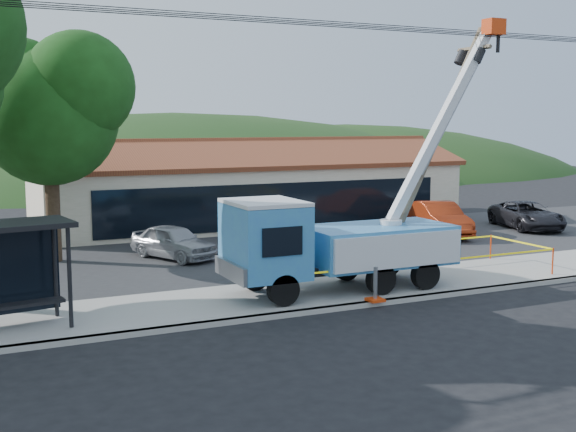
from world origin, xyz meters
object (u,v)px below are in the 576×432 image
at_px(utility_truck, 335,241).
at_px(leaning_pole, 434,141).
at_px(bus_shelter, 12,250).
at_px(car_dark, 526,230).
at_px(car_silver, 174,261).
at_px(car_red, 438,237).

distance_m(utility_truck, leaning_pole, 5.11).
height_order(bus_shelter, car_dark, bus_shelter).
distance_m(bus_shelter, car_dark, 26.54).
bearing_deg(car_silver, bus_shelter, -154.87).
bearing_deg(car_dark, bus_shelter, -146.77).
relative_size(leaning_pole, car_dark, 1.76).
distance_m(utility_truck, car_silver, 8.48).
distance_m(leaning_pole, car_dark, 14.63).
bearing_deg(car_silver, leaning_pole, -70.68).
xyz_separation_m(car_silver, car_dark, (18.62, 0.25, 0.00)).
height_order(car_silver, car_dark, car_dark).
height_order(leaning_pole, bus_shelter, leaning_pole).
height_order(bus_shelter, car_silver, bus_shelter).
bearing_deg(car_red, bus_shelter, -142.97).
distance_m(utility_truck, car_red, 13.07).
bearing_deg(utility_truck, car_silver, 111.61).
relative_size(bus_shelter, car_silver, 0.78).
bearing_deg(utility_truck, car_red, 38.52).
xyz_separation_m(leaning_pole, bus_shelter, (-13.68, -0.44, -2.65)).
height_order(bus_shelter, car_red, bus_shelter).
xyz_separation_m(leaning_pole, car_dark, (11.52, 7.60, -4.86)).
relative_size(bus_shelter, car_dark, 0.63).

